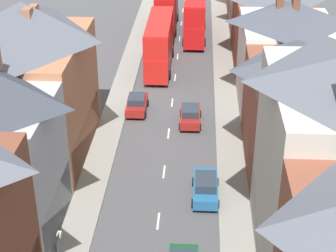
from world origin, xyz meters
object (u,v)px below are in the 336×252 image
double_decker_bus_far_approaching (167,8)px  double_decker_bus_mid_street (159,43)px  double_decker_bus_lead (195,15)px  car_near_silver (206,187)px  car_parked_left_a (190,115)px  car_parked_right_a (137,104)px

double_decker_bus_far_approaching → double_decker_bus_mid_street: bearing=-90.0°
double_decker_bus_mid_street → double_decker_bus_lead: bearing=70.2°
car_near_silver → car_parked_left_a: 11.04m
double_decker_bus_lead → car_parked_left_a: size_ratio=2.68×
double_decker_bus_lead → car_parked_left_a: (0.01, -22.59, -1.99)m
double_decker_bus_lead → car_parked_left_a: bearing=-90.0°
double_decker_bus_mid_street → car_near_silver: bearing=-78.2°
double_decker_bus_far_approaching → car_parked_left_a: bearing=-82.0°
car_near_silver → double_decker_bus_lead: bearing=92.2°
double_decker_bus_far_approaching → car_parked_left_a: size_ratio=2.68×
double_decker_bus_lead → double_decker_bus_mid_street: size_ratio=1.00×
double_decker_bus_lead → double_decker_bus_far_approaching: bearing=138.9°
double_decker_bus_far_approaching → car_near_silver: (4.91, -36.70, -1.98)m
double_decker_bus_lead → double_decker_bus_far_approaching: same height
double_decker_bus_mid_street → car_parked_left_a: 13.24m
double_decker_bus_far_approaching → car_parked_right_a: (-1.29, -23.77, -1.98)m
car_parked_left_a → double_decker_bus_lead: bearing=90.0°
car_parked_left_a → car_parked_right_a: (-4.90, 1.96, 0.01)m
double_decker_bus_far_approaching → car_near_silver: double_decker_bus_far_approaching is taller
car_near_silver → double_decker_bus_far_approaching: bearing=97.6°
car_near_silver → car_parked_right_a: bearing=115.6°
double_decker_bus_lead → car_near_silver: double_decker_bus_lead is taller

